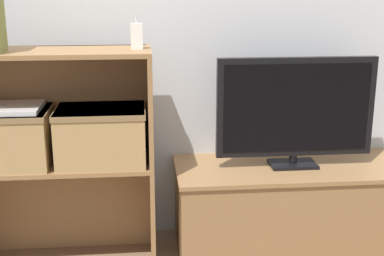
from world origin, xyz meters
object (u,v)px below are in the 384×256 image
Objects in this scene: tv at (296,109)px; storage_basket_left at (5,136)px; tv_stand at (290,206)px; storage_basket_right at (101,133)px; laptop at (3,108)px; baby_monitor at (137,36)px.

tv is 1.90× the size of storage_basket_left.
storage_basket_right is (-0.89, -0.07, 0.42)m from tv_stand.
tv_stand is 1.41m from laptop.
storage_basket_right is (-0.89, -0.07, -0.07)m from tv.
storage_basket_left is (-1.30, -0.07, -0.07)m from tv.
laptop is (-1.30, -0.07, 0.54)m from tv_stand.
tv_stand is 8.10× the size of baby_monitor.
storage_basket_right is (0.41, 0.00, 0.00)m from storage_basket_left.
baby_monitor is 0.65m from laptop.
laptop is at bearing -178.51° from baby_monitor.
tv_stand is 1.11m from baby_monitor.
storage_basket_left is 1.20× the size of laptop.
tv is 1.30m from storage_basket_left.
baby_monitor is at bearing 1.49° from storage_basket_left.
tv_stand is 0.49m from tv.
storage_basket_right is at bearing 0.00° from storage_basket_left.
tv is at bearing -90.00° from tv_stand.
storage_basket_left is at bearing -177.00° from tv.
baby_monitor is 0.43× the size of laptop.
storage_basket_right is at bearing -0.00° from laptop.
laptop is (0.00, 0.00, 0.12)m from storage_basket_left.
tv_stand is 2.88× the size of storage_basket_left.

